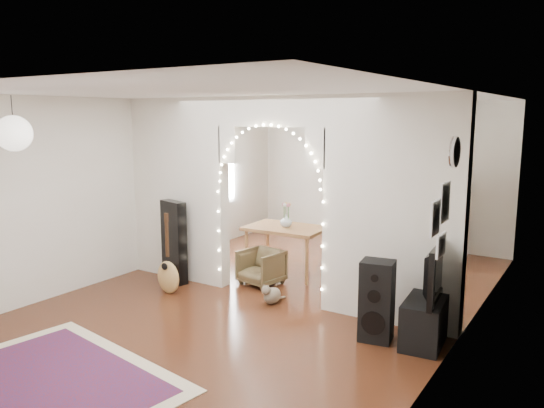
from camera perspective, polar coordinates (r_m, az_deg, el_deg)
The scene contains 25 objects.
floor at distance 7.38m, azimuth 0.05°, elevation -9.85°, with size 7.50×7.50×0.00m, color black.
ceiling at distance 6.97m, azimuth 0.05°, elevation 11.59°, with size 5.00×7.50×0.02m, color white.
wall_back at distance 10.39m, azimuth 11.25°, elevation 3.27°, with size 5.00×0.02×2.70m, color silver.
wall_front at distance 4.44m, azimuth -27.07°, elevation -5.90°, with size 5.00×0.02×2.70m, color silver.
wall_left at distance 8.64m, azimuth -14.08°, elevation 1.93°, with size 0.02×7.50×2.70m, color silver.
wall_right at distance 6.11m, azimuth 20.26°, elevation -1.45°, with size 0.02×7.50×2.70m, color silver.
divider_wall at distance 7.04m, azimuth 0.05°, elevation 1.16°, with size 5.00×0.20×2.70m.
fairy_lights at distance 6.92m, azimuth -0.53°, elevation 2.05°, with size 1.64×0.04×1.60m, color #FFEABF, non-canonical shape.
window at distance 9.92m, azimuth -6.43°, elevation 3.98°, with size 0.04×1.20×1.40m, color white.
wall_clock at distance 5.44m, azimuth 19.14°, elevation 5.31°, with size 0.31×0.31×0.03m, color white.
picture_frames at distance 5.13m, azimuth 17.72°, elevation -1.62°, with size 0.02×0.50×0.70m, color white, non-canonical shape.
paper_lantern at distance 6.63m, azimuth -26.01°, elevation 6.84°, with size 0.40×0.40×0.40m, color white.
ceiling_fan at distance 8.72m, azimuth 7.22°, elevation 9.13°, with size 1.10×1.10×0.30m, color gold, non-canonical shape.
area_rug at distance 5.56m, azimuth -23.28°, elevation -17.36°, with size 2.43×1.82×0.02m, color maroon.
guitar_case at distance 7.95m, azimuth -10.49°, elevation -4.03°, with size 0.46×0.15×1.22m, color black.
acoustic_guitar at distance 7.49m, azimuth -11.14°, elevation -6.37°, with size 0.39×0.15×0.96m.
tabby_cat at distance 7.05m, azimuth -0.05°, elevation -9.75°, with size 0.23×0.45×0.30m.
floor_speaker at distance 5.99m, azimuth 11.20°, elevation -10.20°, with size 0.39×0.36×0.90m.
media_console at distance 6.21m, azimuth 16.33°, elevation -11.64°, with size 0.40×1.00×0.50m, color black.
tv at distance 6.03m, azimuth 16.58°, elevation -6.67°, with size 1.07×0.14×0.62m, color black.
bookcase at distance 9.45m, azimuth 14.66°, elevation -0.92°, with size 1.53×0.39×1.57m, color tan.
dining_table at distance 8.18m, azimuth 1.52°, elevation -2.96°, with size 1.23×0.85×0.76m.
flower_vase at distance 8.14m, azimuth 1.52°, elevation -1.80°, with size 0.18×0.18×0.19m, color white.
dining_chair_left at distance 7.80m, azimuth -1.17°, elevation -6.79°, with size 0.55×0.57×0.52m, color brown.
dining_chair_right at distance 8.52m, azimuth 8.96°, elevation -5.83°, with size 0.45×0.46×0.42m, color brown.
Camera 1 is at (3.74, -5.88, 2.45)m, focal length 35.00 mm.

